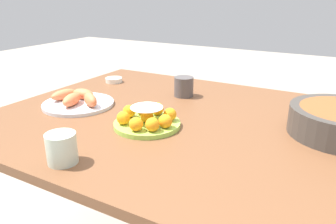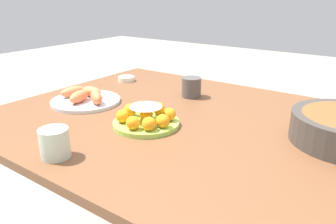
{
  "view_description": "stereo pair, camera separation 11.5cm",
  "coord_description": "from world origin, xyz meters",
  "px_view_note": "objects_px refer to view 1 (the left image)",
  "views": [
    {
      "loc": [
        0.48,
        -1.01,
        1.17
      ],
      "look_at": [
        -0.05,
        -0.07,
        0.77
      ],
      "focal_mm": 35.0,
      "sensor_mm": 36.0,
      "label": 1
    },
    {
      "loc": [
        0.58,
        -0.95,
        1.17
      ],
      "look_at": [
        -0.05,
        -0.07,
        0.77
      ],
      "focal_mm": 35.0,
      "sensor_mm": 36.0,
      "label": 2
    }
  ],
  "objects_px": {
    "cake_plate": "(147,119)",
    "sauce_bowl": "(114,80)",
    "cup_near": "(62,148)",
    "dining_table": "(187,139)",
    "seafood_platter": "(78,101)",
    "cup_far": "(184,87)"
  },
  "relations": [
    {
      "from": "cake_plate",
      "to": "sauce_bowl",
      "type": "xyz_separation_m",
      "value": [
        -0.47,
        0.41,
        -0.02
      ]
    },
    {
      "from": "cake_plate",
      "to": "cup_near",
      "type": "bearing_deg",
      "value": -100.73
    },
    {
      "from": "dining_table",
      "to": "seafood_platter",
      "type": "height_order",
      "value": "seafood_platter"
    },
    {
      "from": "dining_table",
      "to": "cup_far",
      "type": "distance_m",
      "value": 0.31
    },
    {
      "from": "sauce_bowl",
      "to": "dining_table",
      "type": "bearing_deg",
      "value": -26.59
    },
    {
      "from": "cup_near",
      "to": "sauce_bowl",
      "type": "bearing_deg",
      "value": 118.88
    },
    {
      "from": "dining_table",
      "to": "cup_near",
      "type": "height_order",
      "value": "cup_near"
    },
    {
      "from": "dining_table",
      "to": "cup_near",
      "type": "relative_size",
      "value": 16.89
    },
    {
      "from": "cake_plate",
      "to": "cup_near",
      "type": "height_order",
      "value": "cup_near"
    },
    {
      "from": "dining_table",
      "to": "cup_far",
      "type": "bearing_deg",
      "value": 119.85
    },
    {
      "from": "cup_far",
      "to": "cup_near",
      "type": "bearing_deg",
      "value": -91.01
    },
    {
      "from": "cup_far",
      "to": "dining_table",
      "type": "bearing_deg",
      "value": -60.15
    },
    {
      "from": "sauce_bowl",
      "to": "cup_near",
      "type": "bearing_deg",
      "value": -61.12
    },
    {
      "from": "dining_table",
      "to": "cup_near",
      "type": "distance_m",
      "value": 0.5
    },
    {
      "from": "dining_table",
      "to": "cup_far",
      "type": "xyz_separation_m",
      "value": [
        -0.14,
        0.24,
        0.12
      ]
    },
    {
      "from": "cake_plate",
      "to": "cup_far",
      "type": "relative_size",
      "value": 2.66
    },
    {
      "from": "dining_table",
      "to": "cake_plate",
      "type": "distance_m",
      "value": 0.19
    },
    {
      "from": "sauce_bowl",
      "to": "cup_near",
      "type": "height_order",
      "value": "cup_near"
    },
    {
      "from": "dining_table",
      "to": "cup_far",
      "type": "relative_size",
      "value": 16.57
    },
    {
      "from": "sauce_bowl",
      "to": "cake_plate",
      "type": "bearing_deg",
      "value": -41.37
    },
    {
      "from": "dining_table",
      "to": "cake_plate",
      "type": "bearing_deg",
      "value": -124.15
    },
    {
      "from": "dining_table",
      "to": "cup_far",
      "type": "height_order",
      "value": "cup_far"
    }
  ]
}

